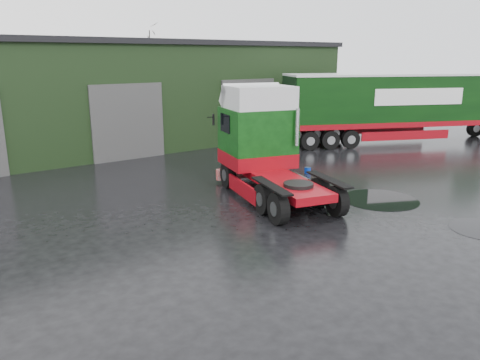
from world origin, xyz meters
name	(u,v)px	position (x,y,z in m)	size (l,w,h in m)	color
ground	(267,253)	(0.00, 0.00, 0.00)	(100.00, 100.00, 0.00)	black
warehouse	(88,93)	(2.00, 20.00, 3.16)	(32.40, 12.40, 6.30)	black
hero_tractor	(278,146)	(3.48, 3.61, 2.15)	(2.93, 6.91, 4.29)	#0C3C0E
lorry_right	(387,109)	(17.00, 8.79, 2.19)	(2.89, 16.69, 4.39)	silver
wash_bucket	(308,170)	(7.49, 6.02, 0.14)	(0.30, 0.30, 0.28)	#082DAF
tree_back_b	(138,75)	(10.00, 30.00, 3.75)	(4.40, 4.40, 7.50)	black
puddle_1	(380,200)	(6.75, 1.29, 0.00)	(2.94, 2.94, 0.01)	black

